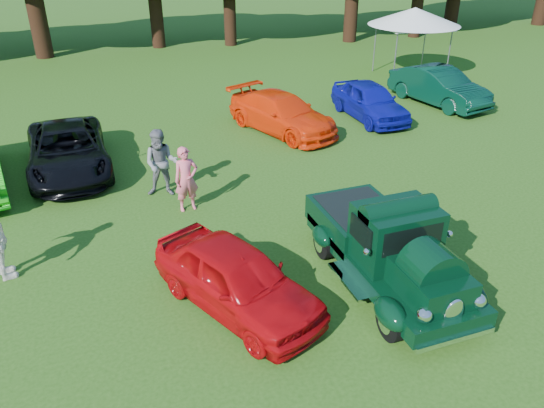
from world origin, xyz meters
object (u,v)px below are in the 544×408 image
object	(u,v)px
back_car_orange	(282,113)
back_car_green	(439,86)
red_convertible	(237,278)
back_car_black	(68,150)
canopy_tent	(414,17)
back_car_blue	(370,101)
spectator_grey	(161,163)
hero_pickup	(387,248)
spectator_pink	(186,179)

from	to	relation	value
back_car_orange	back_car_green	world-z (taller)	back_car_green
red_convertible	back_car_black	xyz separation A→B (m)	(-2.93, 7.99, 0.02)
back_car_green	canopy_tent	bearing A→B (deg)	61.64
back_car_blue	back_car_black	bearing A→B (deg)	-173.68
back_car_orange	back_car_blue	xyz separation A→B (m)	(3.69, 0.19, 0.02)
back_car_blue	spectator_grey	xyz separation A→B (m)	(-8.63, -3.82, 0.26)
back_car_orange	spectator_grey	xyz separation A→B (m)	(-4.94, -3.62, 0.28)
back_car_orange	hero_pickup	bearing A→B (deg)	-118.51
canopy_tent	back_car_black	bearing A→B (deg)	-159.03
back_car_black	canopy_tent	xyz separation A→B (m)	(15.98, 6.13, 2.13)
back_car_orange	spectator_grey	bearing A→B (deg)	-164.68
hero_pickup	back_car_black	bearing A→B (deg)	126.60
back_car_black	hero_pickup	bearing A→B (deg)	-54.65
back_car_black	back_car_green	bearing A→B (deg)	5.96
back_car_black	back_car_blue	bearing A→B (deg)	5.09
spectator_pink	spectator_grey	size ratio (longest dim) A/B	0.92
back_car_green	canopy_tent	size ratio (longest dim) A/B	0.91
spectator_pink	canopy_tent	distance (m)	16.48
back_car_orange	back_car_blue	world-z (taller)	back_car_blue
back_car_orange	back_car_blue	distance (m)	3.70
hero_pickup	back_car_black	size ratio (longest dim) A/B	0.97
back_car_black	spectator_grey	size ratio (longest dim) A/B	2.58
back_car_orange	spectator_pink	distance (m)	6.50
canopy_tent	back_car_orange	bearing A→B (deg)	-149.45
canopy_tent	spectator_grey	bearing A→B (deg)	-147.29
spectator_grey	back_car_black	bearing A→B (deg)	151.71
back_car_green	spectator_pink	world-z (taller)	spectator_pink
back_car_blue	canopy_tent	distance (m)	7.27
back_car_blue	canopy_tent	size ratio (longest dim) A/B	0.82
back_car_black	back_car_orange	xyz separation A→B (m)	(7.35, 1.03, -0.01)
canopy_tent	hero_pickup	bearing A→B (deg)	-124.48
back_car_blue	back_car_green	distance (m)	3.66
back_car_orange	canopy_tent	bearing A→B (deg)	9.61
hero_pickup	back_car_blue	bearing A→B (deg)	62.50
back_car_black	canopy_tent	distance (m)	17.25
back_car_green	canopy_tent	world-z (taller)	canopy_tent
back_car_black	red_convertible	bearing A→B (deg)	-71.13
hero_pickup	spectator_pink	bearing A→B (deg)	125.42
red_convertible	back_car_black	size ratio (longest dim) A/B	0.79
back_car_orange	canopy_tent	xyz separation A→B (m)	(8.63, 5.09, 2.14)
back_car_black	spectator_grey	world-z (taller)	spectator_grey
spectator_pink	back_car_orange	bearing A→B (deg)	41.18
back_car_black	back_car_orange	world-z (taller)	back_car_black
back_car_black	spectator_pink	bearing A→B (deg)	-53.23
red_convertible	back_car_orange	size ratio (longest dim) A/B	0.84
spectator_grey	red_convertible	bearing A→B (deg)	-65.80
red_convertible	back_car_black	distance (m)	8.51
back_car_black	spectator_pink	world-z (taller)	spectator_pink
back_car_green	back_car_black	bearing A→B (deg)	176.22
spectator_pink	spectator_grey	xyz separation A→B (m)	(-0.46, 1.08, 0.08)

